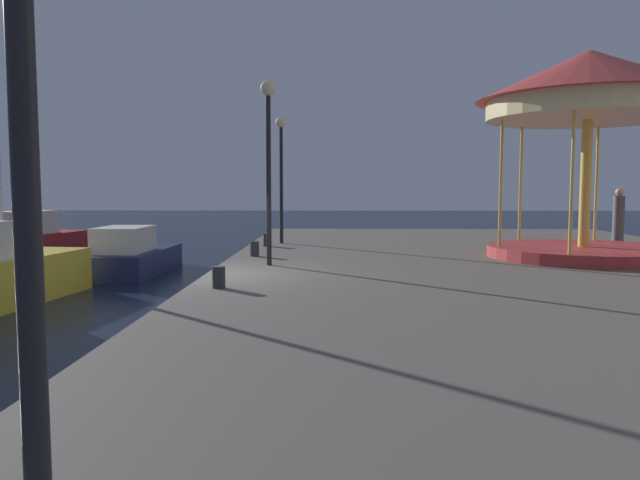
# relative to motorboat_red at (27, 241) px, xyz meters

# --- Properties ---
(ground_plane) EXTENTS (120.00, 120.00, 0.00)m
(ground_plane) POSITION_rel_motorboat_red_xyz_m (8.79, -9.70, -0.66)
(ground_plane) COLOR black
(quay_dock) EXTENTS (14.43, 29.21, 0.80)m
(quay_dock) POSITION_rel_motorboat_red_xyz_m (16.00, -9.70, -0.26)
(quay_dock) COLOR #5B564F
(quay_dock) RESTS_ON ground
(motorboat_red) EXTENTS (2.91, 5.23, 1.79)m
(motorboat_red) POSITION_rel_motorboat_red_xyz_m (0.00, 0.00, 0.00)
(motorboat_red) COLOR maroon
(motorboat_red) RESTS_ON ground
(motorboat_navy) EXTENTS (2.01, 4.58, 1.48)m
(motorboat_navy) POSITION_rel_motorboat_red_xyz_m (5.25, -4.04, -0.12)
(motorboat_navy) COLOR #19214C
(motorboat_navy) RESTS_ON ground
(carousel) EXTENTS (5.70, 5.70, 5.37)m
(carousel) POSITION_rel_motorboat_red_xyz_m (18.11, -6.55, 4.13)
(carousel) COLOR #B23333
(carousel) RESTS_ON quay_dock
(lamp_post_mid_promenade) EXTENTS (0.36, 0.36, 4.33)m
(lamp_post_mid_promenade) POSITION_rel_motorboat_red_xyz_m (10.00, -8.24, 3.09)
(lamp_post_mid_promenade) COLOR black
(lamp_post_mid_promenade) RESTS_ON quay_dock
(lamp_post_far_end) EXTENTS (0.36, 0.36, 4.18)m
(lamp_post_far_end) POSITION_rel_motorboat_red_xyz_m (9.81, -2.40, 3.00)
(lamp_post_far_end) COLOR black
(lamp_post_far_end) RESTS_ON quay_dock
(bollard_south) EXTENTS (0.24, 0.24, 0.40)m
(bollard_south) POSITION_rel_motorboat_red_xyz_m (9.41, -6.34, 0.34)
(bollard_south) COLOR #2D2D33
(bollard_south) RESTS_ON quay_dock
(bollard_north) EXTENTS (0.24, 0.24, 0.40)m
(bollard_north) POSITION_rel_motorboat_red_xyz_m (9.44, -3.50, 0.34)
(bollard_north) COLOR #2D2D33
(bollard_north) RESTS_ON quay_dock
(bollard_center) EXTENTS (0.24, 0.24, 0.40)m
(bollard_center) POSITION_rel_motorboat_red_xyz_m (9.42, -11.59, 0.34)
(bollard_center) COLOR #2D2D33
(bollard_center) RESTS_ON quay_dock
(person_by_the_water) EXTENTS (0.34, 0.34, 1.84)m
(person_by_the_water) POSITION_rel_motorboat_red_xyz_m (20.44, -3.46, 1.00)
(person_by_the_water) COLOR #514C56
(person_by_the_water) RESTS_ON quay_dock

